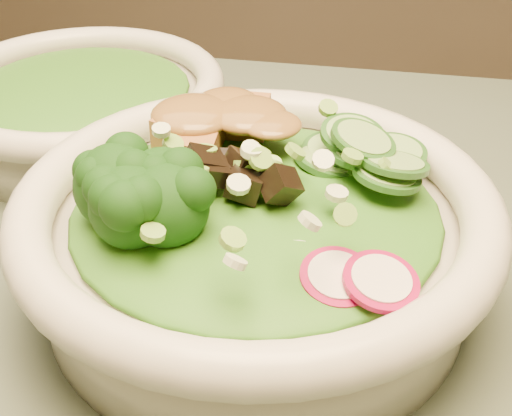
# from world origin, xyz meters

# --- Properties ---
(salad_bowl) EXTENTS (0.30, 0.30, 0.08)m
(salad_bowl) POSITION_xyz_m (-0.06, 0.02, 0.79)
(salad_bowl) COLOR silver
(salad_bowl) RESTS_ON dining_table
(side_bowl) EXTENTS (0.25, 0.25, 0.07)m
(side_bowl) POSITION_xyz_m (-0.25, 0.19, 0.79)
(side_bowl) COLOR silver
(side_bowl) RESTS_ON dining_table
(lettuce_bed) EXTENTS (0.23, 0.23, 0.03)m
(lettuce_bed) POSITION_xyz_m (-0.06, 0.02, 0.82)
(lettuce_bed) COLOR #235F14
(lettuce_bed) RESTS_ON salad_bowl
(side_lettuce) EXTENTS (0.16, 0.16, 0.02)m
(side_lettuce) POSITION_xyz_m (-0.25, 0.19, 0.80)
(side_lettuce) COLOR #235F14
(side_lettuce) RESTS_ON side_bowl
(broccoli_florets) EXTENTS (0.11, 0.10, 0.05)m
(broccoli_florets) POSITION_xyz_m (-0.12, -0.02, 0.83)
(broccoli_florets) COLOR black
(broccoli_florets) RESTS_ON salad_bowl
(radish_slices) EXTENTS (0.13, 0.08, 0.02)m
(radish_slices) POSITION_xyz_m (-0.02, -0.04, 0.82)
(radish_slices) COLOR #9B0B40
(radish_slices) RESTS_ON salad_bowl
(cucumber_slices) EXTENTS (0.10, 0.10, 0.04)m
(cucumber_slices) POSITION_xyz_m (-0.00, 0.06, 0.83)
(cucumber_slices) COLOR #91C66E
(cucumber_slices) RESTS_ON salad_bowl
(mushroom_heap) EXTENTS (0.10, 0.10, 0.04)m
(mushroom_heap) POSITION_xyz_m (-0.07, 0.03, 0.83)
(mushroom_heap) COLOR black
(mushroom_heap) RESTS_ON salad_bowl
(tofu_cubes) EXTENTS (0.12, 0.10, 0.04)m
(tofu_cubes) POSITION_xyz_m (-0.10, 0.08, 0.83)
(tofu_cubes) COLOR #A66937
(tofu_cubes) RESTS_ON salad_bowl
(peanut_sauce) EXTENTS (0.08, 0.06, 0.02)m
(peanut_sauce) POSITION_xyz_m (-0.10, 0.08, 0.84)
(peanut_sauce) COLOR brown
(peanut_sauce) RESTS_ON tofu_cubes
(scallion_garnish) EXTENTS (0.21, 0.21, 0.03)m
(scallion_garnish) POSITION_xyz_m (-0.06, 0.02, 0.84)
(scallion_garnish) COLOR #75AE3D
(scallion_garnish) RESTS_ON salad_bowl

